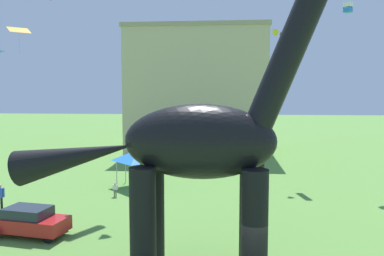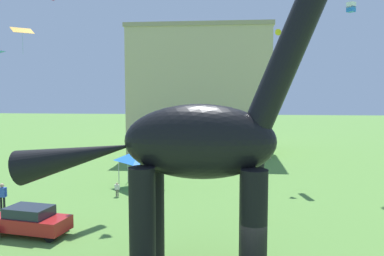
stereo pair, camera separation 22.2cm
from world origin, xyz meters
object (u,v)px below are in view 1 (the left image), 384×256
Objects in this scene: person_near_flyer at (259,205)px; kite_mid_center at (284,33)px; dinosaur_sculpture at (198,142)px; kite_mid_left at (348,7)px; festival_canopy_tent at (137,155)px; kite_near_low at (19,30)px; parked_sedan_left at (28,221)px; person_watching_child at (0,195)px; person_far_spectator at (115,188)px.

person_near_flyer is 17.65m from kite_mid_center.
dinosaur_sculpture is 19.52× the size of kite_mid_left.
festival_canopy_tent is 21.10m from kite_mid_left.
kite_mid_left is at bearing 11.30° from festival_canopy_tent.
kite_mid_center is at bearing 7.84° from kite_near_low.
person_watching_child is (-4.03, 4.13, 0.26)m from parked_sedan_left.
kite_mid_left is (24.33, 10.79, 13.49)m from person_watching_child.
person_near_flyer is at bearing -102.83° from kite_mid_center.
parked_sedan_left is at bearing -49.39° from person_near_flyer.
parked_sedan_left is 1.94× the size of kite_near_low.
parked_sedan_left is at bearing 95.71° from person_far_spectator.
person_far_spectator is at bearing -27.79° from kite_near_low.
person_near_flyer is (16.44, -0.53, -0.10)m from person_watching_child.
person_watching_child is 10.50m from festival_canopy_tent.
kite_mid_left is (20.30, 14.92, 13.75)m from parked_sedan_left.
person_watching_child is at bearing -134.71° from festival_canopy_tent.
kite_mid_center reaches higher than festival_canopy_tent.
person_near_flyer is at bearing -26.23° from kite_near_low.
dinosaur_sculpture is 9.69× the size of person_near_flyer.
person_watching_child is 16.45m from person_near_flyer.
person_watching_child is at bearing 54.36° from person_far_spectator.
person_far_spectator is 0.59× the size of person_watching_child.
festival_canopy_tent is 3.98× the size of kite_mid_left.
parked_sedan_left is at bearing 92.66° from person_watching_child.
parked_sedan_left is 12.93m from person_near_flyer.
kite_near_low is at bearing -91.81° from person_near_flyer.
kite_mid_left is at bearing 169.55° from person_near_flyer.
dinosaur_sculpture is 21.87m from kite_mid_center.
kite_mid_center reaches higher than person_watching_child.
kite_mid_center is 2.51× the size of kite_mid_left.
festival_canopy_tent is (-6.04, 14.89, -3.04)m from dinosaur_sculpture.
kite_mid_left is at bearing 90.51° from dinosaur_sculpture.
kite_near_low is at bearing -112.30° from person_watching_child.
kite_near_low is (-9.60, 5.06, 12.23)m from person_far_spectator.
person_watching_child is 29.84m from kite_mid_left.
person_near_flyer is 19.36m from kite_mid_left.
person_far_spectator is 19.56m from kite_mid_center.
kite_mid_center is (19.36, 12.26, 11.71)m from person_watching_child.
parked_sedan_left is at bearing -143.68° from kite_mid_left.
kite_near_low reaches higher than parked_sedan_left.
person_far_spectator is at bearing -105.70° from festival_canopy_tent.
festival_canopy_tent is 1.38× the size of kite_near_low.
person_far_spectator is at bearing -159.53° from kite_mid_left.
person_near_flyer is (12.41, 3.60, 0.16)m from parked_sedan_left.
parked_sedan_left is 5.78m from person_watching_child.
parked_sedan_left is 28.70m from kite_mid_left.
kite_near_low is at bearing 128.17° from parked_sedan_left.
dinosaur_sculpture reaches higher than person_far_spectator.
dinosaur_sculpture is at bearing -67.94° from festival_canopy_tent.
kite_near_low is 1.15× the size of kite_mid_center.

